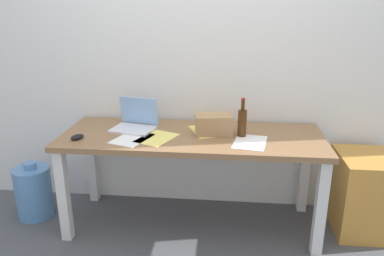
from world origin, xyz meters
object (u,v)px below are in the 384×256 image
(computer_mouse, at_px, (77,137))
(laptop_left, at_px, (135,123))
(desk, at_px, (192,147))
(filing_cabinet, at_px, (363,193))
(beer_bottle, at_px, (242,122))
(cardboard_box, at_px, (214,124))
(water_cooler_jug, at_px, (34,192))

(computer_mouse, bearing_deg, laptop_left, 69.91)
(desk, relative_size, filing_cabinet, 3.18)
(laptop_left, distance_m, beer_bottle, 0.80)
(laptop_left, bearing_deg, filing_cabinet, -0.74)
(filing_cabinet, bearing_deg, beer_bottle, -176.46)
(beer_bottle, bearing_deg, computer_mouse, -171.05)
(filing_cabinet, bearing_deg, computer_mouse, -173.45)
(beer_bottle, bearing_deg, laptop_left, 174.34)
(filing_cabinet, bearing_deg, cardboard_box, -178.79)
(desk, height_order, water_cooler_jug, desk)
(beer_bottle, relative_size, filing_cabinet, 0.47)
(laptop_left, height_order, cardboard_box, laptop_left)
(cardboard_box, distance_m, water_cooler_jug, 1.54)
(water_cooler_jug, height_order, filing_cabinet, filing_cabinet)
(beer_bottle, height_order, cardboard_box, beer_bottle)
(cardboard_box, bearing_deg, desk, -167.08)
(water_cooler_jug, xyz_separation_m, filing_cabinet, (2.53, 0.07, 0.09))
(cardboard_box, bearing_deg, beer_bottle, -9.30)
(desk, bearing_deg, cardboard_box, 12.92)
(desk, relative_size, computer_mouse, 18.82)
(water_cooler_jug, distance_m, filing_cabinet, 2.54)
(desk, bearing_deg, computer_mouse, -167.27)
(desk, bearing_deg, filing_cabinet, 2.65)
(cardboard_box, bearing_deg, computer_mouse, -167.24)
(computer_mouse, distance_m, filing_cabinet, 2.12)
(desk, bearing_deg, laptop_left, 169.55)
(water_cooler_jug, bearing_deg, beer_bottle, 0.43)
(laptop_left, distance_m, cardboard_box, 0.59)
(laptop_left, xyz_separation_m, water_cooler_jug, (-0.83, -0.09, -0.57))
(desk, bearing_deg, beer_bottle, 0.35)
(desk, xyz_separation_m, computer_mouse, (-0.78, -0.18, 0.11))
(computer_mouse, bearing_deg, desk, 46.01)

